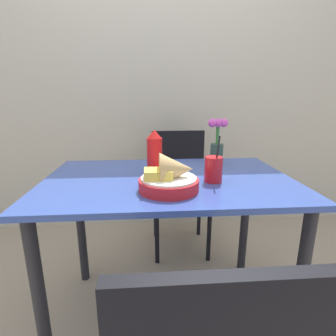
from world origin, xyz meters
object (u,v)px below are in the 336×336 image
(ketchup_bottle, at_px, (155,154))
(flower_vase, at_px, (217,144))
(food_basket, at_px, (171,177))
(drink_cup, at_px, (213,170))
(chair_far_window, at_px, (179,179))

(ketchup_bottle, bearing_deg, flower_vase, 28.03)
(food_basket, height_order, flower_vase, flower_vase)
(food_basket, bearing_deg, drink_cup, 26.69)
(ketchup_bottle, distance_m, flower_vase, 0.39)
(drink_cup, bearing_deg, flower_vase, 73.01)
(drink_cup, xyz_separation_m, flower_vase, (0.09, 0.29, 0.06))
(food_basket, relative_size, drink_cup, 1.15)
(chair_far_window, xyz_separation_m, food_basket, (-0.14, -0.89, 0.29))
(chair_far_window, distance_m, drink_cup, 0.84)
(chair_far_window, height_order, ketchup_bottle, ketchup_bottle)
(ketchup_bottle, bearing_deg, food_basket, -74.34)
(food_basket, height_order, drink_cup, drink_cup)
(flower_vase, bearing_deg, drink_cup, -106.99)
(drink_cup, relative_size, flower_vase, 0.84)
(ketchup_bottle, relative_size, drink_cup, 1.04)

